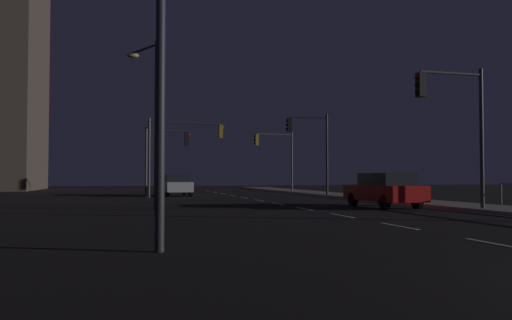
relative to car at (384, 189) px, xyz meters
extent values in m
plane|color=black|center=(-3.86, 0.47, -0.82)|extent=(112.00, 112.00, 0.00)
cube|color=#9E937F|center=(3.36, 0.47, -0.75)|extent=(2.94, 77.00, 0.14)
cube|color=silver|center=(-3.86, -12.03, -0.82)|extent=(0.14, 2.00, 0.01)
cube|color=silver|center=(-3.86, -8.03, -0.82)|extent=(0.14, 2.00, 0.01)
cube|color=silver|center=(-3.86, -4.03, -0.82)|extent=(0.14, 2.00, 0.01)
cube|color=silver|center=(-3.86, -0.03, -0.82)|extent=(0.14, 2.00, 0.01)
cube|color=silver|center=(-3.86, 3.97, -0.82)|extent=(0.14, 2.00, 0.01)
cube|color=silver|center=(-3.86, 7.97, -0.82)|extent=(0.14, 2.00, 0.01)
cube|color=silver|center=(-3.86, 11.97, -0.82)|extent=(0.14, 2.00, 0.01)
cube|color=silver|center=(-3.86, 15.97, -0.82)|extent=(0.14, 2.00, 0.01)
cube|color=silver|center=(-3.86, 19.97, -0.82)|extent=(0.14, 2.00, 0.01)
cube|color=silver|center=(-3.86, 23.97, -0.82)|extent=(0.14, 2.00, 0.01)
cube|color=silver|center=(-3.86, 27.97, -0.82)|extent=(0.14, 2.00, 0.01)
cube|color=silver|center=(1.64, 5.47, -0.82)|extent=(0.14, 53.00, 0.01)
cube|color=#B71414|center=(0.00, 0.07, -0.15)|extent=(2.08, 4.50, 0.70)
cube|color=#1E2328|center=(0.01, -0.18, 0.47)|extent=(1.75, 2.56, 0.55)
cylinder|color=black|center=(-0.89, 1.42, -0.50)|extent=(0.26, 0.65, 0.64)
cylinder|color=black|center=(0.71, 1.52, -0.50)|extent=(0.26, 0.65, 0.64)
cylinder|color=black|center=(-0.72, -1.39, -0.50)|extent=(0.26, 0.65, 0.64)
cylinder|color=black|center=(0.88, -1.29, -0.50)|extent=(0.26, 0.65, 0.64)
cube|color=silver|center=(-7.94, 16.32, -0.15)|extent=(2.02, 4.48, 0.70)
cube|color=#1E2328|center=(-7.95, 16.57, 0.47)|extent=(1.72, 2.54, 0.55)
cylinder|color=black|center=(-7.07, 14.95, -0.50)|extent=(0.25, 0.65, 0.64)
cylinder|color=black|center=(-8.67, 14.87, -0.50)|extent=(0.25, 0.65, 0.64)
cylinder|color=black|center=(-7.20, 17.76, -0.50)|extent=(0.25, 0.65, 0.64)
cylinder|color=black|center=(-8.80, 17.69, -0.50)|extent=(0.25, 0.65, 0.64)
cylinder|color=#4C4C51|center=(2.55, 21.40, 1.91)|extent=(0.16, 0.16, 5.18)
cylinder|color=#4C4C51|center=(0.91, 21.19, 4.24)|extent=(3.30, 0.51, 0.11)
cube|color=olive|center=(-0.73, 20.99, 3.72)|extent=(0.32, 0.37, 0.95)
sphere|color=red|center=(-0.89, 20.97, 4.02)|extent=(0.20, 0.20, 0.20)
sphere|color=black|center=(-0.89, 20.97, 3.72)|extent=(0.20, 0.20, 0.20)
sphere|color=black|center=(-0.89, 20.97, 3.42)|extent=(0.20, 0.20, 0.20)
cylinder|color=#4C4C51|center=(-9.98, 13.85, 1.86)|extent=(0.16, 0.16, 5.36)
cylinder|color=#2D3033|center=(-7.50, 14.11, 4.29)|extent=(4.97, 0.62, 0.11)
cube|color=olive|center=(-5.02, 14.36, 3.77)|extent=(0.31, 0.37, 0.95)
sphere|color=red|center=(-4.87, 14.38, 4.07)|extent=(0.20, 0.20, 0.20)
sphere|color=black|center=(-4.87, 14.38, 3.77)|extent=(0.20, 0.20, 0.20)
sphere|color=black|center=(-4.87, 14.38, 3.47)|extent=(0.20, 0.20, 0.20)
cylinder|color=#2D3033|center=(2.11, 12.14, 2.13)|extent=(0.16, 0.16, 5.63)
cylinder|color=#2D3033|center=(0.79, 12.31, 4.70)|extent=(2.66, 0.45, 0.11)
cube|color=black|center=(-0.53, 12.48, 4.18)|extent=(0.32, 0.37, 0.95)
sphere|color=red|center=(-0.68, 12.50, 4.48)|extent=(0.20, 0.20, 0.20)
sphere|color=black|center=(-0.68, 12.50, 4.18)|extent=(0.20, 0.20, 0.20)
sphere|color=black|center=(-0.68, 12.50, 3.88)|extent=(0.20, 0.20, 0.20)
cylinder|color=#4C4C51|center=(-10.14, 14.88, 1.61)|extent=(0.16, 0.16, 4.86)
cylinder|color=#38383D|center=(-8.74, 14.92, 3.79)|extent=(2.79, 0.19, 0.11)
cube|color=black|center=(-7.35, 14.96, 3.26)|extent=(0.29, 0.35, 0.95)
sphere|color=red|center=(-7.19, 14.96, 3.56)|extent=(0.20, 0.20, 0.20)
sphere|color=black|center=(-7.19, 14.96, 3.26)|extent=(0.20, 0.20, 0.20)
sphere|color=black|center=(-7.19, 14.96, 2.96)|extent=(0.20, 0.20, 0.20)
cylinder|color=#38383D|center=(2.47, -3.47, 2.13)|extent=(0.16, 0.16, 5.62)
cylinder|color=#4C4C51|center=(1.11, -3.46, 4.69)|extent=(2.73, 0.11, 0.11)
cube|color=black|center=(-0.26, -3.46, 4.17)|extent=(0.28, 0.34, 0.95)
sphere|color=red|center=(-0.41, -3.46, 4.47)|extent=(0.20, 0.20, 0.20)
sphere|color=black|center=(-0.41, -3.46, 4.17)|extent=(0.20, 0.20, 0.20)
sphere|color=black|center=(-0.41, -3.46, 3.87)|extent=(0.20, 0.20, 0.20)
cylinder|color=#2D3033|center=(-10.18, 0.63, 2.75)|extent=(0.18, 0.18, 7.15)
cylinder|color=#38383D|center=(-10.67, 1.56, 6.18)|extent=(1.08, 1.91, 0.10)
ellipsoid|color=#F9D172|center=(-11.17, 2.49, 6.08)|extent=(0.56, 0.36, 0.24)
cylinder|color=#2D3033|center=(-10.72, -11.39, 3.42)|extent=(0.18, 0.18, 8.49)
cylinder|color=#59595E|center=(4.68, -1.84, -0.21)|extent=(0.09, 0.09, 0.95)
camera|label=1|loc=(-11.28, -21.09, 0.59)|focal=35.77mm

